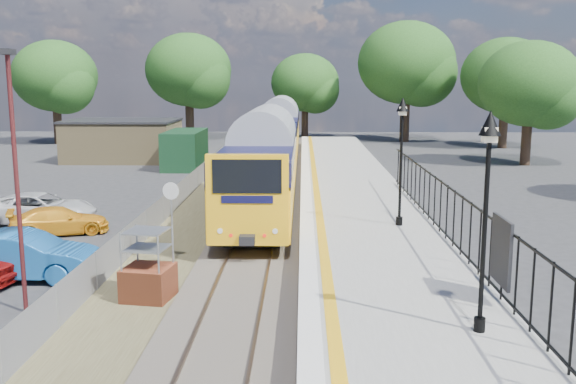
{
  "coord_description": "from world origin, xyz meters",
  "views": [
    {
      "loc": [
        1.79,
        -16.81,
        6.08
      ],
      "look_at": [
        1.25,
        6.58,
        2.0
      ],
      "focal_mm": 40.0,
      "sensor_mm": 36.0,
      "label": 1
    }
  ],
  "objects_px": {
    "victorian_lamp_south": "(488,171)",
    "carpark_lamp": "(16,166)",
    "car_blue": "(23,256)",
    "car_yellow": "(59,221)",
    "car_white": "(40,208)",
    "train": "(275,140)",
    "brick_plinth": "(148,266)",
    "victorian_lamp_north": "(402,131)",
    "speed_sign": "(172,209)"
  },
  "relations": [
    {
      "from": "victorian_lamp_south",
      "to": "speed_sign",
      "type": "relative_size",
      "value": 1.63
    },
    {
      "from": "car_blue",
      "to": "car_yellow",
      "type": "xyz_separation_m",
      "value": [
        -1.1,
        5.84,
        -0.2
      ]
    },
    {
      "from": "victorian_lamp_north",
      "to": "speed_sign",
      "type": "height_order",
      "value": "victorian_lamp_north"
    },
    {
      "from": "victorian_lamp_south",
      "to": "speed_sign",
      "type": "distance_m",
      "value": 11.33
    },
    {
      "from": "car_yellow",
      "to": "brick_plinth",
      "type": "bearing_deg",
      "value": -165.45
    },
    {
      "from": "car_yellow",
      "to": "train",
      "type": "bearing_deg",
      "value": -46.98
    },
    {
      "from": "victorian_lamp_south",
      "to": "car_yellow",
      "type": "bearing_deg",
      "value": 138.29
    },
    {
      "from": "train",
      "to": "brick_plinth",
      "type": "height_order",
      "value": "train"
    },
    {
      "from": "carpark_lamp",
      "to": "car_white",
      "type": "relative_size",
      "value": 1.44
    },
    {
      "from": "speed_sign",
      "to": "car_white",
      "type": "xyz_separation_m",
      "value": [
        -7.01,
        6.28,
        -1.26
      ]
    },
    {
      "from": "car_blue",
      "to": "carpark_lamp",
      "type": "bearing_deg",
      "value": -155.64
    },
    {
      "from": "victorian_lamp_north",
      "to": "car_white",
      "type": "distance_m",
      "value": 15.75
    },
    {
      "from": "car_yellow",
      "to": "victorian_lamp_south",
      "type": "bearing_deg",
      "value": -152.36
    },
    {
      "from": "brick_plinth",
      "to": "car_yellow",
      "type": "distance_m",
      "value": 9.43
    },
    {
      "from": "carpark_lamp",
      "to": "car_white",
      "type": "bearing_deg",
      "value": 110.34
    },
    {
      "from": "victorian_lamp_south",
      "to": "carpark_lamp",
      "type": "xyz_separation_m",
      "value": [
        -11.05,
        3.27,
        -0.38
      ]
    },
    {
      "from": "car_blue",
      "to": "speed_sign",
      "type": "bearing_deg",
      "value": -70.17
    },
    {
      "from": "victorian_lamp_north",
      "to": "carpark_lamp",
      "type": "relative_size",
      "value": 0.67
    },
    {
      "from": "victorian_lamp_south",
      "to": "carpark_lamp",
      "type": "distance_m",
      "value": 11.53
    },
    {
      "from": "victorian_lamp_south",
      "to": "victorian_lamp_north",
      "type": "distance_m",
      "value": 10.0
    },
    {
      "from": "brick_plinth",
      "to": "car_blue",
      "type": "height_order",
      "value": "brick_plinth"
    },
    {
      "from": "brick_plinth",
      "to": "car_yellow",
      "type": "height_order",
      "value": "brick_plinth"
    },
    {
      "from": "train",
      "to": "victorian_lamp_south",
      "type": "bearing_deg",
      "value": -78.89
    },
    {
      "from": "speed_sign",
      "to": "car_blue",
      "type": "xyz_separation_m",
      "value": [
        -4.33,
        -1.53,
        -1.17
      ]
    },
    {
      "from": "car_white",
      "to": "speed_sign",
      "type": "bearing_deg",
      "value": -130.01
    },
    {
      "from": "train",
      "to": "car_white",
      "type": "xyz_separation_m",
      "value": [
        -9.51,
        -14.06,
        -1.68
      ]
    },
    {
      "from": "speed_sign",
      "to": "car_blue",
      "type": "relative_size",
      "value": 0.62
    },
    {
      "from": "brick_plinth",
      "to": "carpark_lamp",
      "type": "xyz_separation_m",
      "value": [
        -3.05,
        -1.0,
        2.94
      ]
    },
    {
      "from": "victorian_lamp_north",
      "to": "car_yellow",
      "type": "height_order",
      "value": "victorian_lamp_north"
    },
    {
      "from": "victorian_lamp_south",
      "to": "carpark_lamp",
      "type": "bearing_deg",
      "value": 163.52
    },
    {
      "from": "brick_plinth",
      "to": "car_yellow",
      "type": "bearing_deg",
      "value": 125.21
    },
    {
      "from": "train",
      "to": "carpark_lamp",
      "type": "distance_m",
      "value": 25.39
    },
    {
      "from": "brick_plinth",
      "to": "carpark_lamp",
      "type": "bearing_deg",
      "value": -161.79
    },
    {
      "from": "victorian_lamp_north",
      "to": "brick_plinth",
      "type": "distance_m",
      "value": 10.23
    },
    {
      "from": "victorian_lamp_north",
      "to": "speed_sign",
      "type": "relative_size",
      "value": 1.63
    },
    {
      "from": "speed_sign",
      "to": "car_yellow",
      "type": "xyz_separation_m",
      "value": [
        -5.43,
        4.31,
        -1.36
      ]
    },
    {
      "from": "speed_sign",
      "to": "car_yellow",
      "type": "height_order",
      "value": "speed_sign"
    },
    {
      "from": "car_blue",
      "to": "car_yellow",
      "type": "height_order",
      "value": "car_blue"
    },
    {
      "from": "train",
      "to": "speed_sign",
      "type": "relative_size",
      "value": 14.49
    },
    {
      "from": "car_blue",
      "to": "car_white",
      "type": "distance_m",
      "value": 8.26
    },
    {
      "from": "victorian_lamp_north",
      "to": "car_white",
      "type": "height_order",
      "value": "victorian_lamp_north"
    },
    {
      "from": "carpark_lamp",
      "to": "car_white",
      "type": "distance_m",
      "value": 11.83
    },
    {
      "from": "train",
      "to": "brick_plinth",
      "type": "relative_size",
      "value": 19.93
    },
    {
      "from": "speed_sign",
      "to": "car_blue",
      "type": "bearing_deg",
      "value": -147.58
    },
    {
      "from": "victorian_lamp_south",
      "to": "train",
      "type": "distance_m",
      "value": 28.6
    },
    {
      "from": "brick_plinth",
      "to": "car_white",
      "type": "xyz_separation_m",
      "value": [
        -7.01,
        9.66,
        -0.32
      ]
    },
    {
      "from": "brick_plinth",
      "to": "car_white",
      "type": "height_order",
      "value": "brick_plinth"
    },
    {
      "from": "victorian_lamp_north",
      "to": "train",
      "type": "relative_size",
      "value": 0.11
    },
    {
      "from": "speed_sign",
      "to": "car_blue",
      "type": "distance_m",
      "value": 4.74
    },
    {
      "from": "car_blue",
      "to": "car_white",
      "type": "height_order",
      "value": "car_blue"
    }
  ]
}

